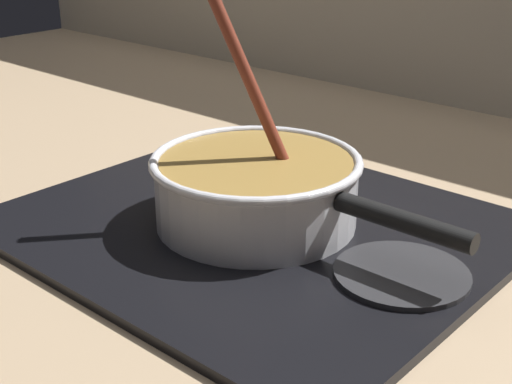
# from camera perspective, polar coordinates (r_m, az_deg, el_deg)

# --- Properties ---
(ground) EXTENTS (2.40, 1.60, 0.04)m
(ground) POSITION_cam_1_polar(r_m,az_deg,el_deg) (0.89, -12.27, -4.46)
(ground) COLOR #9E8466
(hob_plate) EXTENTS (0.56, 0.48, 0.01)m
(hob_plate) POSITION_cam_1_polar(r_m,az_deg,el_deg) (0.87, 0.00, -2.73)
(hob_plate) COLOR black
(hob_plate) RESTS_ON ground
(burner_ring) EXTENTS (0.16, 0.16, 0.01)m
(burner_ring) POSITION_cam_1_polar(r_m,az_deg,el_deg) (0.87, 0.00, -2.13)
(burner_ring) COLOR #592D0C
(burner_ring) RESTS_ON hob_plate
(spare_burner) EXTENTS (0.14, 0.14, 0.01)m
(spare_burner) POSITION_cam_1_polar(r_m,az_deg,el_deg) (0.76, 11.37, -6.33)
(spare_burner) COLOR #262628
(spare_burner) RESTS_ON hob_plate
(cooking_pan) EXTENTS (0.40, 0.25, 0.30)m
(cooking_pan) POSITION_cam_1_polar(r_m,az_deg,el_deg) (0.85, 0.08, 0.33)
(cooking_pan) COLOR silver
(cooking_pan) RESTS_ON hob_plate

